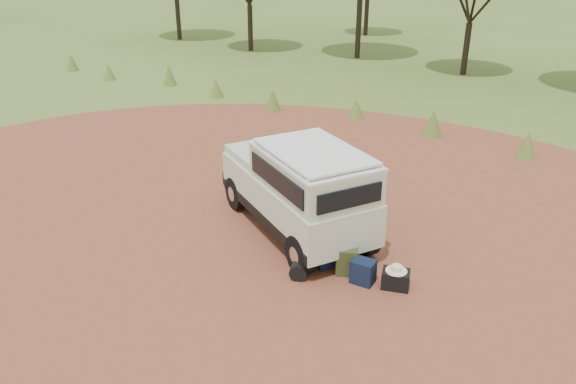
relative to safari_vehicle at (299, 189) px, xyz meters
The scene contains 12 objects.
ground 1.35m from the safari_vehicle, 84.07° to the right, with size 140.00×140.00×0.00m, color #536524.
dirt_clearing 1.35m from the safari_vehicle, 84.07° to the right, with size 23.00×23.00×0.01m, color brown.
grass_fringe 7.82m from the safari_vehicle, 88.48° to the left, with size 36.60×1.60×0.90m.
safari_vehicle is the anchor object (origin of this frame).
walking_staff 2.05m from the safari_vehicle, 165.71° to the left, with size 0.03×0.03×1.38m, color brown.
backpack_black 1.03m from the safari_vehicle, 65.88° to the right, with size 0.38×0.28×0.51m, color black.
backpack_navy 1.66m from the safari_vehicle, 38.80° to the right, with size 0.41×0.29×0.53m, color #101B33.
backpack_olive 2.05m from the safari_vehicle, 28.75° to the right, with size 0.40×0.29×0.56m, color #3B431F.
duffel_navy 2.45m from the safari_vehicle, 26.12° to the right, with size 0.42×0.32×0.48m, color #101B33.
hard_case 2.91m from the safari_vehicle, 17.29° to the right, with size 0.50×0.35×0.35m, color black.
stuff_sack 2.02m from the safari_vehicle, 57.25° to the right, with size 0.33×0.33×0.33m, color black.
safari_hat 2.85m from the safari_vehicle, 17.29° to the right, with size 0.40×0.40×0.12m.
Camera 1 is at (5.76, -8.32, 5.95)m, focal length 35.00 mm.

